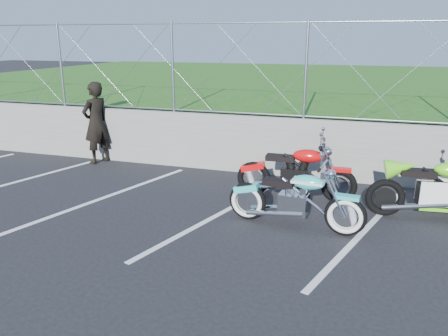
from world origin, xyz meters
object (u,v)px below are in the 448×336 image
(cruiser_turquoise, at_px, (296,201))
(person_standing, at_px, (96,123))
(sportbike_green, at_px, (437,191))

(cruiser_turquoise, distance_m, person_standing, 5.75)
(cruiser_turquoise, height_order, person_standing, person_standing)
(cruiser_turquoise, relative_size, sportbike_green, 1.02)
(cruiser_turquoise, height_order, sportbike_green, sportbike_green)
(sportbike_green, height_order, person_standing, person_standing)
(cruiser_turquoise, bearing_deg, sportbike_green, 31.45)
(sportbike_green, bearing_deg, person_standing, 163.09)
(person_standing, bearing_deg, sportbike_green, 99.22)
(cruiser_turquoise, xyz_separation_m, person_standing, (-5.20, 2.39, 0.53))
(cruiser_turquoise, relative_size, person_standing, 1.14)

